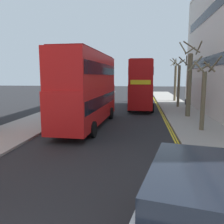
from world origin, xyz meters
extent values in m
cube|color=#9E9991|center=(6.50, 16.00, 0.07)|extent=(4.00, 80.00, 0.14)
cube|color=#9E9991|center=(-6.50, 16.00, 0.07)|extent=(4.00, 80.00, 0.14)
cube|color=yellow|center=(4.40, 14.00, 0.00)|extent=(0.10, 56.00, 0.01)
cube|color=yellow|center=(4.24, 14.00, 0.00)|extent=(0.10, 56.00, 0.01)
cube|color=red|center=(-1.95, 15.25, 1.74)|extent=(2.91, 10.89, 2.60)
cube|color=red|center=(-1.95, 15.25, 4.29)|extent=(2.85, 10.67, 2.50)
cube|color=black|center=(-1.95, 15.25, 2.04)|extent=(2.93, 10.46, 0.84)
cube|color=black|center=(-1.95, 15.25, 4.39)|extent=(2.91, 10.24, 0.80)
cube|color=yellow|center=(-1.74, 20.62, 3.29)|extent=(2.00, 0.14, 0.44)
cube|color=maroon|center=(-1.95, 15.25, 5.59)|extent=(2.62, 9.80, 0.10)
cylinder|color=black|center=(-3.07, 18.64, 0.52)|extent=(0.34, 1.05, 1.04)
cylinder|color=black|center=(-0.57, 18.55, 0.52)|extent=(0.34, 1.05, 1.04)
cylinder|color=black|center=(-3.33, 11.95, 0.52)|extent=(0.34, 1.05, 1.04)
cylinder|color=black|center=(-0.83, 11.85, 0.52)|extent=(0.34, 1.05, 1.04)
cube|color=#B20F0F|center=(2.21, 26.26, 1.74)|extent=(2.82, 10.87, 2.60)
cube|color=#B20F0F|center=(2.21, 26.26, 4.29)|extent=(2.76, 10.65, 2.50)
cube|color=black|center=(2.21, 26.26, 2.04)|extent=(2.84, 10.44, 0.84)
cube|color=black|center=(2.21, 26.26, 4.39)|extent=(2.82, 10.22, 0.80)
cube|color=yellow|center=(2.05, 20.88, 3.29)|extent=(2.00, 0.12, 0.44)
cube|color=maroon|center=(2.21, 26.26, 5.59)|extent=(2.54, 9.78, 0.10)
cylinder|color=black|center=(3.36, 22.87, 0.52)|extent=(0.33, 1.05, 1.04)
cylinder|color=black|center=(0.86, 22.95, 0.52)|extent=(0.33, 1.05, 1.04)
cylinder|color=black|center=(3.56, 29.57, 0.52)|extent=(0.33, 1.05, 1.04)
cylinder|color=black|center=(1.06, 29.64, 0.52)|extent=(0.33, 1.05, 1.04)
cube|color=black|center=(3.31, 2.12, 1.74)|extent=(2.28, 3.33, 0.76)
cylinder|color=black|center=(2.68, 3.58, 0.34)|extent=(0.35, 0.71, 0.68)
cylinder|color=#2D2D38|center=(6.81, 22.26, 0.56)|extent=(0.22, 0.22, 0.85)
cube|color=#26262B|center=(6.81, 22.26, 1.27)|extent=(0.34, 0.22, 0.56)
sphere|color=tan|center=(6.81, 22.26, 1.66)|extent=(0.20, 0.20, 0.20)
cylinder|color=#6B6047|center=(6.66, 27.19, 2.66)|extent=(0.31, 0.31, 5.05)
cylinder|color=#6B6047|center=(7.41, 27.08, 5.72)|extent=(0.34, 1.56, 1.14)
cylinder|color=#6B6047|center=(6.83, 27.64, 5.53)|extent=(1.01, 0.49, 0.77)
cylinder|color=#6B6047|center=(6.11, 27.38, 5.59)|extent=(0.52, 1.17, 0.89)
cylinder|color=#6B6047|center=(6.10, 26.95, 5.61)|extent=(0.60, 1.21, 0.93)
cylinder|color=#6B6047|center=(6.99, 26.63, 5.64)|extent=(1.22, 0.79, 1.00)
cylinder|color=#6B6047|center=(6.42, 14.37, 2.16)|extent=(0.31, 0.31, 4.04)
cylinder|color=#6B6047|center=(7.11, 14.56, 4.68)|extent=(0.51, 1.44, 1.07)
cylinder|color=#6B6047|center=(6.44, 14.78, 4.46)|extent=(0.86, 0.15, 0.65)
cylinder|color=#6B6047|center=(5.88, 14.94, 4.73)|extent=(1.24, 1.21, 1.18)
cylinder|color=#6B6047|center=(5.98, 14.19, 4.52)|extent=(0.51, 0.99, 0.77)
cylinder|color=#6B6047|center=(6.60, 13.97, 4.49)|extent=(0.91, 0.49, 0.71)
cylinder|color=#6B6047|center=(7.22, 34.51, 2.81)|extent=(0.38, 0.38, 5.34)
cylinder|color=#6B6047|center=(7.78, 34.68, 5.89)|extent=(0.46, 1.20, 0.90)
cylinder|color=#6B6047|center=(6.97, 34.99, 5.87)|extent=(1.07, 0.63, 0.85)
cylinder|color=#6B6047|center=(6.79, 34.03, 5.94)|extent=(1.08, 0.98, 0.99)
cylinder|color=#6B6047|center=(6.53, 20.12, 3.02)|extent=(0.43, 0.43, 5.77)
cylinder|color=#6B6047|center=(7.25, 20.19, 6.41)|extent=(0.25, 1.48, 1.08)
cylinder|color=#6B6047|center=(6.54, 20.55, 6.21)|extent=(0.92, 0.14, 0.69)
cylinder|color=#6B6047|center=(5.78, 19.96, 6.45)|extent=(0.45, 1.58, 1.16)
cylinder|color=#6B6047|center=(6.45, 19.40, 6.42)|extent=(1.50, 0.28, 1.10)
cube|color=black|center=(8.48, 18.82, 10.00)|extent=(0.04, 24.64, 1.00)
cube|color=black|center=(8.48, 18.82, 5.28)|extent=(0.04, 24.64, 1.00)
camera|label=1|loc=(2.23, -2.37, 3.87)|focal=37.42mm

